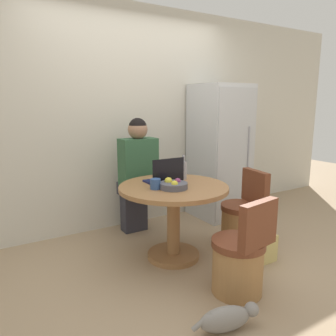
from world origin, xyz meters
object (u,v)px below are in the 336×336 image
Objects in this scene: laptop at (165,177)px; chair_right_side at (242,220)px; dining_table at (173,206)px; fruit_bowl at (173,185)px; handbag at (261,249)px; person_seated at (137,171)px; bottle at (183,170)px; refrigerator at (220,152)px; chair_near_camera at (240,261)px; cat at (227,318)px.

chair_right_side is at bearing 161.66° from laptop.
laptop is at bearing 93.05° from dining_table.
handbag is (0.71, -0.42, -0.62)m from fruit_bowl.
person_seated is 1.54m from handbag.
bottle reaches higher than dining_table.
handbag is at bearing -9.59° from chair_right_side.
refrigerator is at bearing 30.68° from bottle.
refrigerator is 1.10m from bottle.
chair_near_camera is (-1.05, -1.52, -0.59)m from refrigerator.
handbag is at bearing -38.14° from dining_table.
fruit_bowl reaches higher than dining_table.
chair_near_camera is at bearing -124.77° from refrigerator.
chair_right_side is 0.44m from handbag.
chair_near_camera is at bearing -75.59° from fruit_bowl.
cat is at bearing 82.61° from person_seated.
bottle is 1.52m from cat.
cat is 1.07m from handbag.
person_seated is at bearing -88.61° from laptop.
refrigerator is 2.17× the size of chair_right_side.
refrigerator is at bearing 67.43° from handbag.
laptop reaches higher than cat.
chair_right_side reaches higher than handbag.
laptop is 1.13m from handbag.
refrigerator is 6.97× the size of bottle.
handbag is (-0.13, -0.40, -0.14)m from chair_right_side.
handbag is at bearing 135.13° from laptop.
handbag is at bearing 45.41° from cat.
laptop is at bearing -99.83° from chair_right_side.
dining_table is at bearing 93.05° from laptop.
bottle is at bearing -105.07° from chair_near_camera.
refrigerator is at bearing 163.95° from chair_right_side.
bottle is at bearing -172.56° from laptop.
fruit_bowl reaches higher than chair_right_side.
refrigerator is at bearing -133.35° from chair_near_camera.
laptop reaches higher than fruit_bowl.
cat is (-0.20, -0.98, -0.67)m from fruit_bowl.
person_seated is (-0.80, 0.85, 0.46)m from chair_right_side.
person_seated is 0.59m from laptop.
handbag is at bearing 118.43° from person_seated.
dining_table is 3.42× the size of handbag.
fruit_bowl is at bearing 87.35° from person_seated.
laptop is (-0.79, 0.26, 0.51)m from chair_right_side.
refrigerator is 5.69× the size of handbag.
refrigerator is 5.04× the size of laptop.
person_seated is 3.90× the size of laptop.
handbag is at bearing -112.57° from refrigerator.
chair_near_camera is 0.86m from fruit_bowl.
chair_right_side is 1.66× the size of cat.
fruit_bowl is (-1.23, -0.82, -0.10)m from refrigerator.
refrigerator is at bearing 65.56° from cat.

